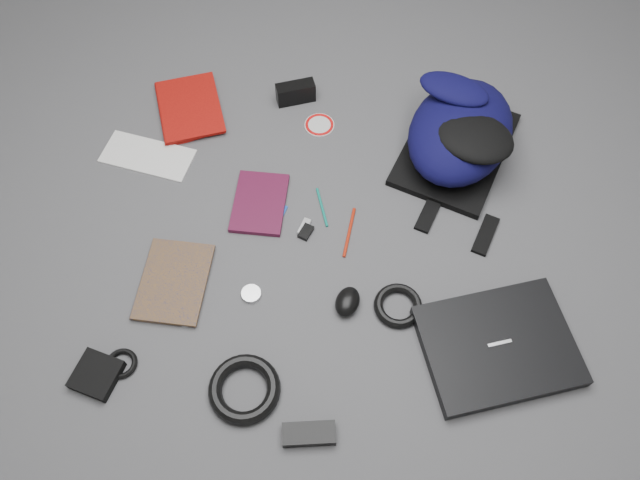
# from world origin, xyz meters

# --- Properties ---
(ground) EXTENTS (4.00, 4.00, 0.00)m
(ground) POSITION_xyz_m (0.00, 0.00, 0.00)
(ground) COLOR #4F4F51
(ground) RESTS_ON ground
(backpack) EXTENTS (0.41, 0.49, 0.17)m
(backpack) POSITION_xyz_m (0.35, 0.33, 0.09)
(backpack) COLOR black
(backpack) RESTS_ON ground
(laptop) EXTENTS (0.41, 0.36, 0.03)m
(laptop) POSITION_xyz_m (0.44, -0.25, 0.02)
(laptop) COLOR black
(laptop) RESTS_ON ground
(textbook_red) EXTENTS (0.24, 0.28, 0.03)m
(textbook_red) POSITION_xyz_m (-0.50, 0.38, 0.01)
(textbook_red) COLOR maroon
(textbook_red) RESTS_ON ground
(comic_book) EXTENTS (0.17, 0.23, 0.02)m
(comic_book) POSITION_xyz_m (-0.43, -0.14, 0.01)
(comic_book) COLOR #A0670B
(comic_book) RESTS_ON ground
(envelope) EXTENTS (0.27, 0.16, 0.00)m
(envelope) POSITION_xyz_m (-0.50, 0.24, 0.00)
(envelope) COLOR silver
(envelope) RESTS_ON ground
(dvd_case) EXTENTS (0.14, 0.19, 0.02)m
(dvd_case) POSITION_xyz_m (-0.17, 0.11, 0.01)
(dvd_case) COLOR #3A0B20
(dvd_case) RESTS_ON ground
(compact_camera) EXTENTS (0.12, 0.08, 0.06)m
(compact_camera) POSITION_xyz_m (-0.11, 0.48, 0.03)
(compact_camera) COLOR black
(compact_camera) RESTS_ON ground
(sticker_disc) EXTENTS (0.10, 0.10, 0.00)m
(sticker_disc) POSITION_xyz_m (-0.03, 0.39, 0.00)
(sticker_disc) COLOR silver
(sticker_disc) RESTS_ON ground
(pen_teal) EXTENTS (0.04, 0.12, 0.01)m
(pen_teal) POSITION_xyz_m (-0.00, 0.11, 0.00)
(pen_teal) COLOR #0D7765
(pen_teal) RESTS_ON ground
(pen_red) EXTENTS (0.03, 0.15, 0.01)m
(pen_red) POSITION_xyz_m (0.07, 0.04, 0.00)
(pen_red) COLOR #A8210C
(pen_red) RESTS_ON ground
(id_badge) EXTENTS (0.09, 0.11, 0.00)m
(id_badge) POSITION_xyz_m (-0.14, 0.07, 0.00)
(id_badge) COLOR #184CB4
(id_badge) RESTS_ON ground
(usb_black) EXTENTS (0.03, 0.05, 0.01)m
(usb_black) POSITION_xyz_m (-0.15, 0.05, 0.00)
(usb_black) COLOR black
(usb_black) RESTS_ON ground
(usb_silver) EXTENTS (0.03, 0.05, 0.01)m
(usb_silver) POSITION_xyz_m (-0.04, 0.04, 0.00)
(usb_silver) COLOR silver
(usb_silver) RESTS_ON ground
(key_fob) EXTENTS (0.04, 0.05, 0.01)m
(key_fob) POSITION_xyz_m (-0.04, 0.03, 0.01)
(key_fob) COLOR black
(key_fob) RESTS_ON ground
(mouse) EXTENTS (0.08, 0.09, 0.04)m
(mouse) POSITION_xyz_m (0.08, -0.17, 0.02)
(mouse) COLOR black
(mouse) RESTS_ON ground
(headphone_left) EXTENTS (0.06, 0.06, 0.01)m
(headphone_left) POSITION_xyz_m (-0.30, -0.23, 0.01)
(headphone_left) COLOR #ACACAE
(headphone_left) RESTS_ON ground
(headphone_right) EXTENTS (0.05, 0.05, 0.01)m
(headphone_right) POSITION_xyz_m (-0.16, -0.16, 0.01)
(headphone_right) COLOR silver
(headphone_right) RESTS_ON ground
(cable_coil) EXTENTS (0.15, 0.15, 0.02)m
(cable_coil) POSITION_xyz_m (0.20, -0.16, 0.01)
(cable_coil) COLOR black
(cable_coil) RESTS_ON ground
(power_brick) EXTENTS (0.12, 0.06, 0.03)m
(power_brick) POSITION_xyz_m (0.02, -0.48, 0.01)
(power_brick) COLOR black
(power_brick) RESTS_ON ground
(power_cord_coil) EXTENTS (0.17, 0.17, 0.03)m
(power_cord_coil) POSITION_xyz_m (-0.14, -0.40, 0.02)
(power_cord_coil) COLOR black
(power_cord_coil) RESTS_ON ground
(pouch) EXTENTS (0.12, 0.12, 0.03)m
(pouch) POSITION_xyz_m (-0.48, -0.39, 0.01)
(pouch) COLOR black
(pouch) RESTS_ON ground
(earbud_coil) EXTENTS (0.10, 0.10, 0.01)m
(earbud_coil) POSITION_xyz_m (-0.43, -0.36, 0.01)
(earbud_coil) COLOR black
(earbud_coil) RESTS_ON ground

